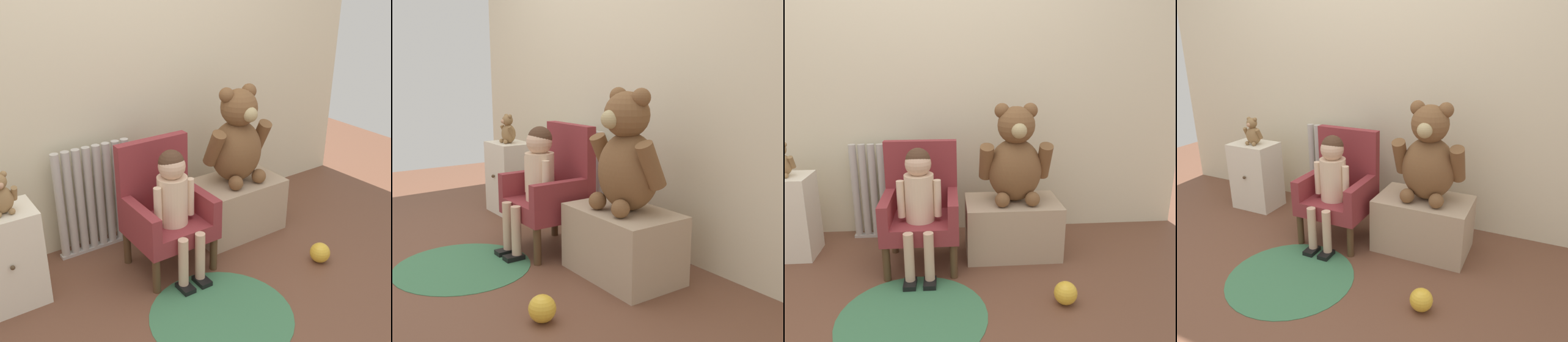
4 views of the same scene
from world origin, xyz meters
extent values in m
plane|color=brown|center=(0.00, 0.00, 0.00)|extent=(6.00, 6.00, 0.00)
cube|color=beige|center=(0.00, 1.09, 1.20)|extent=(3.80, 0.05, 2.40)
cylinder|color=beige|center=(-0.48, 0.96, 0.35)|extent=(0.05, 0.05, 0.66)
cylinder|color=beige|center=(-0.42, 0.96, 0.35)|extent=(0.05, 0.05, 0.66)
cylinder|color=beige|center=(-0.36, 0.96, 0.35)|extent=(0.05, 0.05, 0.66)
cylinder|color=beige|center=(-0.29, 0.96, 0.35)|extent=(0.05, 0.05, 0.66)
cylinder|color=beige|center=(-0.23, 0.96, 0.35)|extent=(0.05, 0.05, 0.66)
cylinder|color=beige|center=(-0.17, 0.96, 0.35)|extent=(0.05, 0.05, 0.66)
cylinder|color=beige|center=(-0.11, 0.96, 0.35)|extent=(0.05, 0.05, 0.66)
cylinder|color=beige|center=(-0.05, 0.96, 0.35)|extent=(0.05, 0.05, 0.66)
cube|color=beige|center=(-0.26, 0.96, 0.01)|extent=(0.50, 0.05, 0.02)
cube|color=#EEE4CD|center=(-0.87, 0.72, 0.27)|extent=(0.35, 0.25, 0.54)
sphere|color=#4C3823|center=(-0.87, 0.58, 0.30)|extent=(0.02, 0.02, 0.02)
cube|color=maroon|center=(0.00, 0.53, 0.26)|extent=(0.45, 0.41, 0.10)
cube|color=maroon|center=(0.00, 0.71, 0.53)|extent=(0.45, 0.06, 0.44)
cube|color=maroon|center=(-0.19, 0.53, 0.38)|extent=(0.06, 0.41, 0.14)
cube|color=maroon|center=(0.19, 0.53, 0.38)|extent=(0.06, 0.41, 0.14)
cylinder|color=#4C331E|center=(-0.19, 0.36, 0.11)|extent=(0.04, 0.04, 0.21)
cylinder|color=#4C331E|center=(0.19, 0.36, 0.11)|extent=(0.04, 0.04, 0.21)
cylinder|color=#4C331E|center=(-0.19, 0.70, 0.11)|extent=(0.04, 0.04, 0.21)
cylinder|color=#4C331E|center=(0.19, 0.70, 0.11)|extent=(0.04, 0.04, 0.21)
cylinder|color=beige|center=(0.00, 0.49, 0.45)|extent=(0.17, 0.17, 0.28)
sphere|color=#D8AD8E|center=(0.00, 0.49, 0.66)|extent=(0.15, 0.15, 0.15)
sphere|color=#472D1E|center=(0.00, 0.50, 0.68)|extent=(0.14, 0.14, 0.14)
cylinder|color=#D8AD8E|center=(-0.06, 0.30, 0.17)|extent=(0.06, 0.06, 0.28)
cube|color=black|center=(-0.06, 0.28, 0.01)|extent=(0.07, 0.11, 0.03)
cylinder|color=#D8AD8E|center=(0.05, 0.30, 0.17)|extent=(0.06, 0.06, 0.28)
cube|color=black|center=(0.05, 0.28, 0.01)|extent=(0.07, 0.11, 0.03)
cylinder|color=beige|center=(-0.11, 0.47, 0.45)|extent=(0.04, 0.04, 0.22)
cylinder|color=beige|center=(0.10, 0.47, 0.45)|extent=(0.04, 0.04, 0.22)
cube|color=tan|center=(0.57, 0.65, 0.18)|extent=(0.60, 0.38, 0.36)
ellipsoid|color=brown|center=(0.59, 0.67, 0.56)|extent=(0.34, 0.29, 0.40)
sphere|color=brown|center=(0.59, 0.66, 0.84)|extent=(0.23, 0.23, 0.23)
sphere|color=tan|center=(0.59, 0.55, 0.83)|extent=(0.09, 0.09, 0.09)
sphere|color=brown|center=(0.50, 0.67, 0.93)|extent=(0.09, 0.09, 0.09)
sphere|color=brown|center=(0.67, 0.67, 0.93)|extent=(0.09, 0.09, 0.09)
cylinder|color=brown|center=(0.41, 0.66, 0.62)|extent=(0.09, 0.18, 0.25)
cylinder|color=brown|center=(0.77, 0.66, 0.62)|extent=(0.09, 0.18, 0.25)
sphere|color=brown|center=(0.49, 0.55, 0.40)|extent=(0.09, 0.09, 0.09)
sphere|color=brown|center=(0.68, 0.55, 0.40)|extent=(0.09, 0.09, 0.09)
ellipsoid|color=olive|center=(-0.84, 0.71, 0.61)|extent=(0.12, 0.10, 0.14)
sphere|color=tan|center=(-0.84, 0.67, 0.70)|extent=(0.03, 0.03, 0.03)
sphere|color=olive|center=(-0.81, 0.71, 0.74)|extent=(0.03, 0.03, 0.03)
cylinder|color=olive|center=(-0.78, 0.70, 0.63)|extent=(0.03, 0.06, 0.09)
sphere|color=olive|center=(-0.81, 0.66, 0.55)|extent=(0.03, 0.03, 0.03)
cylinder|color=#3E764F|center=(-0.02, 0.01, 0.00)|extent=(0.74, 0.74, 0.01)
sphere|color=gold|center=(0.76, 0.06, 0.06)|extent=(0.12, 0.12, 0.12)
camera|label=1|loc=(-1.25, -1.56, 1.69)|focal=45.00mm
camera|label=2|loc=(2.45, -0.89, 1.04)|focal=45.00mm
camera|label=3|loc=(0.18, -1.62, 1.20)|focal=35.00mm
camera|label=4|loc=(1.22, -1.51, 1.34)|focal=35.00mm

